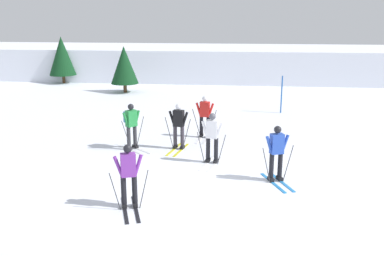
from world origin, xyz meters
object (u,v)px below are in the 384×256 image
object	(u,v)px
skier_green	(131,124)
skier_red	(205,115)
skier_white	(212,137)
trail_marker_pole	(282,95)
conifer_far_right	(62,56)
skier_black	(179,125)
skier_purple	(129,174)
skier_blue	(277,152)
conifer_far_left	(124,65)

from	to	relation	value
skier_green	skier_red	distance (m)	3.14
skier_green	skier_white	distance (m)	3.29
trail_marker_pole	conifer_far_right	size ratio (longest dim) A/B	0.57
skier_black	trail_marker_pole	xyz separation A→B (m)	(4.30, 6.48, 0.02)
skier_black	skier_red	bearing A→B (deg)	62.80
skier_red	skier_white	bearing A→B (deg)	-80.90
skier_purple	trail_marker_pole	size ratio (longest dim) A/B	0.91
skier_green	skier_purple	bearing A→B (deg)	-76.83
skier_purple	trail_marker_pole	world-z (taller)	trail_marker_pole
skier_blue	trail_marker_pole	size ratio (longest dim) A/B	0.91
skier_green	skier_red	bearing A→B (deg)	35.02
skier_purple	conifer_far_right	size ratio (longest dim) A/B	0.52
skier_blue	conifer_far_left	xyz separation A→B (m)	(-8.31, 14.18, 0.82)
skier_blue	skier_green	bearing A→B (deg)	152.17
skier_white	trail_marker_pole	world-z (taller)	trail_marker_pole
skier_blue	skier_red	xyz separation A→B (m)	(-2.49, 4.47, 0.00)
skier_black	conifer_far_left	size ratio (longest dim) A/B	0.59
conifer_far_left	conifer_far_right	xyz separation A→B (m)	(-5.36, 3.23, 0.20)
skier_black	skier_white	xyz separation A→B (m)	(1.32, -1.40, -0.00)
skier_red	trail_marker_pole	world-z (taller)	trail_marker_pole
conifer_far_left	skier_purple	bearing A→B (deg)	-75.00
skier_white	skier_red	size ratio (longest dim) A/B	1.00
skier_green	skier_red	size ratio (longest dim) A/B	1.00
skier_black	skier_green	size ratio (longest dim) A/B	1.00
skier_green	skier_white	xyz separation A→B (m)	(3.06, -1.22, -0.04)
trail_marker_pole	skier_red	bearing A→B (deg)	-125.53
skier_green	trail_marker_pole	xyz separation A→B (m)	(6.04, 6.66, -0.02)
conifer_far_left	conifer_far_right	size ratio (longest dim) A/B	0.88
skier_black	conifer_far_right	distance (m)	17.90
skier_green	skier_purple	world-z (taller)	same
skier_red	skier_purple	xyz separation A→B (m)	(-1.42, -6.74, -0.00)
skier_green	trail_marker_pole	bearing A→B (deg)	47.79
skier_black	trail_marker_pole	bearing A→B (deg)	56.42
conifer_far_left	skier_blue	bearing A→B (deg)	-59.62
skier_red	skier_black	bearing A→B (deg)	-117.20
skier_green	skier_red	world-z (taller)	same
skier_blue	trail_marker_pole	world-z (taller)	trail_marker_pole
skier_purple	conifer_far_left	xyz separation A→B (m)	(-4.41, 16.45, 0.82)
skier_green	conifer_far_left	distance (m)	11.99
skier_white	conifer_far_left	bearing A→B (deg)	116.35
skier_red	trail_marker_pole	xyz separation A→B (m)	(3.47, 4.86, 0.02)
skier_white	trail_marker_pole	distance (m)	8.43
skier_green	skier_white	size ratio (longest dim) A/B	1.00
skier_red	skier_purple	distance (m)	6.89
skier_black	skier_white	world-z (taller)	same
conifer_far_right	skier_white	bearing A→B (deg)	-53.85
skier_white	conifer_far_left	distance (m)	14.24
skier_purple	conifer_far_left	distance (m)	17.05
skier_purple	skier_black	bearing A→B (deg)	83.54
skier_white	skier_red	world-z (taller)	same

